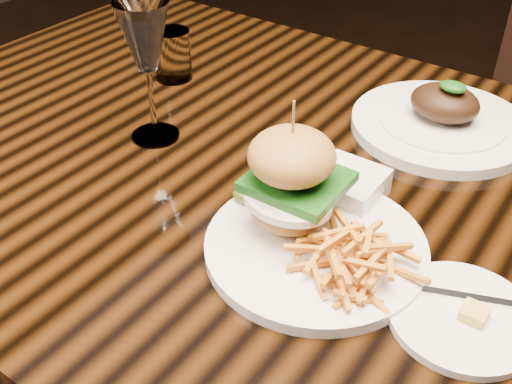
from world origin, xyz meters
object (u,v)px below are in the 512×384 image
Objects in this scene: dining_table at (341,234)px; far_dish at (441,121)px; burger_plate at (311,218)px; wine_glass at (145,41)px.

far_dish is at bearing 79.43° from dining_table.
dining_table is at bearing 109.32° from burger_plate.
far_dish is (0.02, 0.35, -0.03)m from burger_plate.
burger_plate is 1.25× the size of wine_glass.
burger_plate is 0.35m from far_dish.
burger_plate is at bearing -81.61° from dining_table.
dining_table is 7.60× the size of wine_glass.
dining_table is 0.25m from far_dish.
burger_plate reaches higher than dining_table.
burger_plate reaches higher than far_dish.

